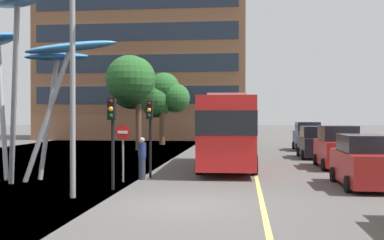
{
  "coord_description": "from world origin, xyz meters",
  "views": [
    {
      "loc": [
        1.81,
        -14.24,
        2.73
      ],
      "look_at": [
        -0.59,
        8.11,
        2.5
      ],
      "focal_mm": 44.26,
      "sensor_mm": 36.0,
      "label": 1
    }
  ],
  "objects_px": {
    "traffic_light_kerb_near": "(112,123)",
    "car_far_side": "(307,137)",
    "red_bus": "(227,128)",
    "car_parked_far": "(338,148)",
    "leaf_sculpture": "(8,33)",
    "street_lamp": "(84,45)",
    "pedestrian": "(142,158)",
    "traffic_light_kerb_far": "(150,122)",
    "car_parked_mid": "(363,162)",
    "car_side_street": "(315,143)",
    "no_entry_sign": "(123,144)"
  },
  "relations": [
    {
      "from": "traffic_light_kerb_near",
      "to": "car_far_side",
      "type": "height_order",
      "value": "traffic_light_kerb_near"
    },
    {
      "from": "red_bus",
      "to": "car_parked_far",
      "type": "distance_m",
      "value": 5.81
    },
    {
      "from": "leaf_sculpture",
      "to": "traffic_light_kerb_near",
      "type": "height_order",
      "value": "leaf_sculpture"
    },
    {
      "from": "car_far_side",
      "to": "street_lamp",
      "type": "height_order",
      "value": "street_lamp"
    },
    {
      "from": "car_far_side",
      "to": "pedestrian",
      "type": "distance_m",
      "value": 20.13
    },
    {
      "from": "traffic_light_kerb_far",
      "to": "pedestrian",
      "type": "relative_size",
      "value": 1.87
    },
    {
      "from": "leaf_sculpture",
      "to": "car_parked_mid",
      "type": "xyz_separation_m",
      "value": [
        14.0,
        0.23,
        -5.09
      ]
    },
    {
      "from": "leaf_sculpture",
      "to": "traffic_light_kerb_near",
      "type": "distance_m",
      "value": 6.13
    },
    {
      "from": "car_parked_mid",
      "to": "car_side_street",
      "type": "xyz_separation_m",
      "value": [
        0.03,
        12.3,
        0.01
      ]
    },
    {
      "from": "traffic_light_kerb_near",
      "to": "traffic_light_kerb_far",
      "type": "xyz_separation_m",
      "value": [
        0.69,
        3.54,
        0.0
      ]
    },
    {
      "from": "no_entry_sign",
      "to": "car_parked_far",
      "type": "bearing_deg",
      "value": 32.44
    },
    {
      "from": "car_parked_mid",
      "to": "car_parked_far",
      "type": "relative_size",
      "value": 1.04
    },
    {
      "from": "traffic_light_kerb_far",
      "to": "car_far_side",
      "type": "distance_m",
      "value": 19.53
    },
    {
      "from": "traffic_light_kerb_near",
      "to": "pedestrian",
      "type": "relative_size",
      "value": 1.87
    },
    {
      "from": "leaf_sculpture",
      "to": "car_side_street",
      "type": "height_order",
      "value": "leaf_sculpture"
    },
    {
      "from": "leaf_sculpture",
      "to": "car_parked_far",
      "type": "bearing_deg",
      "value": 25.43
    },
    {
      "from": "traffic_light_kerb_far",
      "to": "car_far_side",
      "type": "height_order",
      "value": "traffic_light_kerb_far"
    },
    {
      "from": "leaf_sculpture",
      "to": "street_lamp",
      "type": "height_order",
      "value": "leaf_sculpture"
    },
    {
      "from": "traffic_light_kerb_far",
      "to": "car_side_street",
      "type": "xyz_separation_m",
      "value": [
        8.61,
        10.48,
        -1.48
      ]
    },
    {
      "from": "car_side_street",
      "to": "no_entry_sign",
      "type": "relative_size",
      "value": 1.69
    },
    {
      "from": "leaf_sculpture",
      "to": "street_lamp",
      "type": "distance_m",
      "value": 5.4
    },
    {
      "from": "traffic_light_kerb_far",
      "to": "car_parked_far",
      "type": "height_order",
      "value": "traffic_light_kerb_far"
    },
    {
      "from": "traffic_light_kerb_near",
      "to": "street_lamp",
      "type": "distance_m",
      "value": 3.12
    },
    {
      "from": "red_bus",
      "to": "leaf_sculpture",
      "type": "height_order",
      "value": "leaf_sculpture"
    },
    {
      "from": "leaf_sculpture",
      "to": "car_parked_mid",
      "type": "height_order",
      "value": "leaf_sculpture"
    },
    {
      "from": "traffic_light_kerb_far",
      "to": "street_lamp",
      "type": "relative_size",
      "value": 0.42
    },
    {
      "from": "red_bus",
      "to": "car_parked_mid",
      "type": "bearing_deg",
      "value": -48.06
    },
    {
      "from": "red_bus",
      "to": "car_side_street",
      "type": "relative_size",
      "value": 2.56
    },
    {
      "from": "car_far_side",
      "to": "street_lamp",
      "type": "relative_size",
      "value": 0.51
    },
    {
      "from": "traffic_light_kerb_near",
      "to": "no_entry_sign",
      "type": "relative_size",
      "value": 1.44
    },
    {
      "from": "traffic_light_kerb_far",
      "to": "car_parked_mid",
      "type": "bearing_deg",
      "value": -11.95
    },
    {
      "from": "red_bus",
      "to": "car_far_side",
      "type": "xyz_separation_m",
      "value": [
        5.81,
        13.11,
        -1.05
      ]
    },
    {
      "from": "pedestrian",
      "to": "red_bus",
      "type": "bearing_deg",
      "value": 54.23
    },
    {
      "from": "leaf_sculpture",
      "to": "car_far_side",
      "type": "height_order",
      "value": "leaf_sculpture"
    },
    {
      "from": "car_parked_far",
      "to": "car_parked_mid",
      "type": "bearing_deg",
      "value": -92.8
    },
    {
      "from": "car_side_street",
      "to": "traffic_light_kerb_far",
      "type": "bearing_deg",
      "value": -129.4
    },
    {
      "from": "traffic_light_kerb_near",
      "to": "car_side_street",
      "type": "height_order",
      "value": "traffic_light_kerb_near"
    },
    {
      "from": "car_parked_mid",
      "to": "street_lamp",
      "type": "height_order",
      "value": "street_lamp"
    },
    {
      "from": "car_parked_far",
      "to": "car_far_side",
      "type": "bearing_deg",
      "value": 89.37
    },
    {
      "from": "traffic_light_kerb_near",
      "to": "traffic_light_kerb_far",
      "type": "relative_size",
      "value": 1.0
    },
    {
      "from": "leaf_sculpture",
      "to": "car_parked_far",
      "type": "distance_m",
      "value": 16.63
    },
    {
      "from": "car_side_street",
      "to": "car_far_side",
      "type": "distance_m",
      "value": 6.79
    },
    {
      "from": "car_side_street",
      "to": "street_lamp",
      "type": "height_order",
      "value": "street_lamp"
    },
    {
      "from": "car_parked_far",
      "to": "no_entry_sign",
      "type": "xyz_separation_m",
      "value": [
        -9.73,
        -6.19,
        0.54
      ]
    },
    {
      "from": "traffic_light_kerb_near",
      "to": "car_side_street",
      "type": "bearing_deg",
      "value": 56.45
    },
    {
      "from": "traffic_light_kerb_far",
      "to": "car_far_side",
      "type": "relative_size",
      "value": 0.84
    },
    {
      "from": "red_bus",
      "to": "pedestrian",
      "type": "bearing_deg",
      "value": -125.77
    },
    {
      "from": "red_bus",
      "to": "car_parked_far",
      "type": "xyz_separation_m",
      "value": [
        5.68,
        0.62,
        -1.06
      ]
    },
    {
      "from": "car_side_street",
      "to": "street_lamp",
      "type": "xyz_separation_m",
      "value": [
        -9.76,
        -15.69,
        4.08
      ]
    },
    {
      "from": "leaf_sculpture",
      "to": "car_parked_far",
      "type": "height_order",
      "value": "leaf_sculpture"
    }
  ]
}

